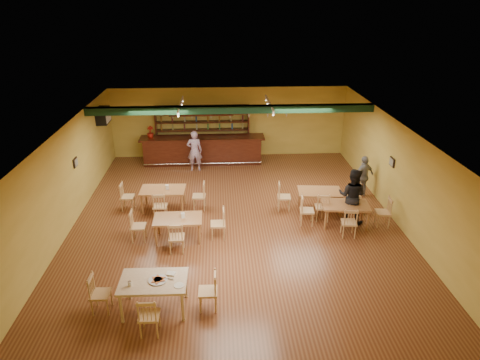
{
  "coord_description": "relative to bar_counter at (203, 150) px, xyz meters",
  "views": [
    {
      "loc": [
        -0.48,
        -11.54,
        6.5
      ],
      "look_at": [
        0.18,
        0.6,
        1.15
      ],
      "focal_mm": 31.48,
      "sensor_mm": 36.0,
      "label": 1
    }
  ],
  "objects": [
    {
      "name": "floor",
      "position": [
        1.13,
        -5.15,
        -0.56
      ],
      "size": [
        12.0,
        12.0,
        0.0
      ],
      "primitive_type": "plane",
      "color": "#5B301A",
      "rests_on": "ground"
    },
    {
      "name": "ceiling_beam",
      "position": [
        1.13,
        -2.35,
        2.31
      ],
      "size": [
        10.0,
        0.3,
        0.25
      ],
      "primitive_type": "cube",
      "color": "black",
      "rests_on": "ceiling"
    },
    {
      "name": "track_rail_left",
      "position": [
        -0.67,
        -1.75,
        2.38
      ],
      "size": [
        0.05,
        2.5,
        0.05
      ],
      "primitive_type": "cube",
      "color": "white",
      "rests_on": "ceiling"
    },
    {
      "name": "track_rail_right",
      "position": [
        2.53,
        -1.75,
        2.38
      ],
      "size": [
        0.05,
        2.5,
        0.05
      ],
      "primitive_type": "cube",
      "color": "white",
      "rests_on": "ceiling"
    },
    {
      "name": "ac_unit",
      "position": [
        -3.67,
        -0.95,
        1.79
      ],
      "size": [
        0.34,
        0.7,
        0.48
      ],
      "primitive_type": "cube",
      "color": "white",
      "rests_on": "wall_left"
    },
    {
      "name": "picture_left",
      "position": [
        -3.84,
        -4.15,
        1.14
      ],
      "size": [
        0.04,
        0.34,
        0.28
      ],
      "primitive_type": "cube",
      "color": "black",
      "rests_on": "wall_left"
    },
    {
      "name": "picture_right",
      "position": [
        6.1,
        -4.65,
        1.14
      ],
      "size": [
        0.04,
        0.34,
        0.28
      ],
      "primitive_type": "cube",
      "color": "black",
      "rests_on": "wall_right"
    },
    {
      "name": "bar_counter",
      "position": [
        0.0,
        0.0,
        0.0
      ],
      "size": [
        5.13,
        0.85,
        1.13
      ],
      "primitive_type": "cube",
      "color": "#36110A",
      "rests_on": "ground"
    },
    {
      "name": "back_bar_hutch",
      "position": [
        0.0,
        0.63,
        0.57
      ],
      "size": [
        3.97,
        0.4,
        2.28
      ],
      "primitive_type": "cube",
      "color": "#36110A",
      "rests_on": "ground"
    },
    {
      "name": "poinsettia",
      "position": [
        -2.12,
        0.0,
        0.81
      ],
      "size": [
        0.35,
        0.35,
        0.49
      ],
      "primitive_type": "imported",
      "rotation": [
        0.0,
        0.0,
        0.35
      ],
      "color": "maroon",
      "rests_on": "bar_counter"
    },
    {
      "name": "dining_table_a",
      "position": [
        -1.18,
        -4.18,
        -0.2
      ],
      "size": [
        1.47,
        0.91,
        0.72
      ],
      "primitive_type": "cube",
      "rotation": [
        0.0,
        0.0,
        -0.03
      ],
      "color": "#A16839",
      "rests_on": "ground"
    },
    {
      "name": "dining_table_b",
      "position": [
        3.91,
        -4.52,
        -0.22
      ],
      "size": [
        1.45,
        0.95,
        0.69
      ],
      "primitive_type": "cube",
      "rotation": [
        0.0,
        0.0,
        -0.09
      ],
      "color": "#A16839",
      "rests_on": "ground"
    },
    {
      "name": "dining_table_c",
      "position": [
        -0.54,
        -6.09,
        -0.22
      ],
      "size": [
        1.38,
        0.84,
        0.69
      ],
      "primitive_type": "cube",
      "rotation": [
        0.0,
        0.0,
        0.01
      ],
      "color": "#A16839",
      "rests_on": "ground"
    },
    {
      "name": "dining_table_d",
      "position": [
        4.47,
        -5.53,
        -0.22
      ],
      "size": [
        1.48,
        0.98,
        0.7
      ],
      "primitive_type": "cube",
      "rotation": [
        0.0,
        0.0,
        -0.1
      ],
      "color": "#A16839",
      "rests_on": "ground"
    },
    {
      "name": "near_table",
      "position": [
        -0.83,
        -9.08,
        -0.17
      ],
      "size": [
        1.48,
        0.97,
        0.79
      ],
      "primitive_type": "cube",
      "rotation": [
        0.0,
        0.0,
        -0.02
      ],
      "color": "tan",
      "rests_on": "ground"
    },
    {
      "name": "pizza_tray",
      "position": [
        -0.73,
        -9.08,
        0.23
      ],
      "size": [
        0.44,
        0.44,
        0.01
      ],
      "primitive_type": "cylinder",
      "rotation": [
        0.0,
        0.0,
        0.11
      ],
      "color": "silver",
      "rests_on": "near_table"
    },
    {
      "name": "parmesan_shaker",
      "position": [
        -1.3,
        -9.23,
        0.28
      ],
      "size": [
        0.08,
        0.08,
        0.11
      ],
      "primitive_type": "cylinder",
      "rotation": [
        0.0,
        0.0,
        -0.02
      ],
      "color": "#EAE5C6",
      "rests_on": "near_table"
    },
    {
      "name": "napkin_stack",
      "position": [
        -0.47,
        -8.87,
        0.24
      ],
      "size": [
        0.23,
        0.2,
        0.03
      ],
      "primitive_type": "cube",
      "rotation": [
        0.0,
        0.0,
        -0.26
      ],
      "color": "white",
      "rests_on": "near_table"
    },
    {
      "name": "pizza_server",
      "position": [
        -0.57,
        -9.02,
        0.24
      ],
      "size": [
        0.33,
        0.19,
        0.0
      ],
      "primitive_type": "cube",
      "rotation": [
        0.0,
        0.0,
        -0.34
      ],
      "color": "silver",
      "rests_on": "pizza_tray"
    },
    {
      "name": "side_plate",
      "position": [
        -0.26,
        -9.29,
        0.23
      ],
      "size": [
        0.22,
        0.22,
        0.01
      ],
      "primitive_type": "cylinder",
      "rotation": [
        0.0,
        0.0,
        -0.02
      ],
      "color": "white",
      "rests_on": "near_table"
    },
    {
      "name": "patron_bar",
      "position": [
        -0.3,
        -0.83,
        0.26
      ],
      "size": [
        0.61,
        0.4,
        1.66
      ],
      "primitive_type": "imported",
      "rotation": [
        0.0,
        0.0,
        3.15
      ],
      "color": "#7B489C",
      "rests_on": "ground"
    },
    {
      "name": "patron_right_a",
      "position": [
        4.71,
        -5.32,
        0.31
      ],
      "size": [
        1.07,
        1.0,
        1.76
      ],
      "primitive_type": "imported",
      "rotation": [
        0.0,
        0.0,
        2.63
      ],
      "color": "black",
      "rests_on": "ground"
    },
    {
      "name": "patron_right_b",
      "position": [
        5.67,
        -3.53,
        0.18
      ],
      "size": [
        0.94,
        0.72,
        1.48
      ],
      "primitive_type": "imported",
      "rotation": [
        0.0,
        0.0,
        3.63
      ],
      "color": "gray",
      "rests_on": "ground"
    }
  ]
}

